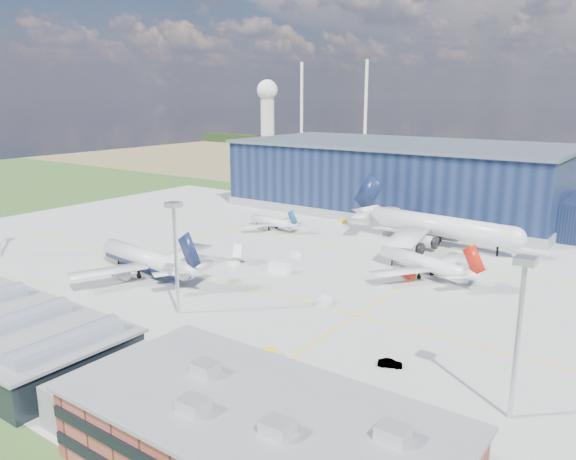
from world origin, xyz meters
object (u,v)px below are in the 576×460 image
object	(u,v)px
airliner_red	(423,255)
airliner_widebody	(439,215)
gse_van_a	(279,268)
gse_tug_b	(266,354)
gse_cart_b	(296,255)
airliner_regional	(271,218)
gse_cart_a	(323,301)
gse_tug_c	(342,221)
hangar	(406,181)
light_mast_center	(175,240)
light_mast_east	(520,313)
car_b	(390,364)
car_a	(87,334)
airliner_navy	(145,249)
airstair	(240,257)
ops_building	(258,442)

from	to	relation	value
airliner_red	airliner_widebody	xyz separation A→B (m)	(-7.78, 29.99, 3.85)
airliner_widebody	gse_van_a	xyz separation A→B (m)	(-22.25, -48.33, -8.03)
gse_tug_b	gse_cart_b	xyz separation A→B (m)	(-31.03, 52.90, -0.07)
gse_tug_b	gse_cart_b	size ratio (longest dim) A/B	1.11
airliner_regional	gse_van_a	distance (m)	47.49
gse_cart_a	gse_tug_c	xyz separation A→B (m)	(-36.86, 70.59, -0.11)
hangar	light_mast_center	world-z (taller)	hangar
airliner_widebody	light_mast_east	bearing A→B (deg)	-57.19
airliner_widebody	car_b	xyz separation A→B (m)	(22.39, -78.07, -8.58)
hangar	gse_cart_a	distance (m)	107.77
car_a	car_b	distance (m)	54.61
airliner_widebody	car_a	bearing A→B (deg)	-99.90
gse_tug_b	car_b	world-z (taller)	gse_tug_b
car_b	gse_tug_b	bearing A→B (deg)	93.85
airliner_navy	car_a	bearing A→B (deg)	130.09
airliner_red	airstair	bearing A→B (deg)	41.51
light_mast_center	gse_van_a	distance (m)	36.55
light_mast_center	airliner_widebody	xyz separation A→B (m)	(22.74, 81.99, -6.20)
gse_tug_c	gse_tug_b	bearing A→B (deg)	-60.03
airstair	gse_van_a	bearing A→B (deg)	-24.53
car_a	gse_van_a	bearing A→B (deg)	-25.66
airliner_regional	airliner_red	bearing A→B (deg)	174.90
gse_tug_b	gse_cart_a	world-z (taller)	gse_cart_a
ops_building	airliner_widebody	bearing A→B (deg)	101.24
airliner_regional	gse_tug_c	world-z (taller)	airliner_regional
hangar	gse_tug_c	bearing A→B (deg)	-104.49
light_mast_center	gse_cart_b	size ratio (longest dim) A/B	7.81
airstair	car_a	world-z (taller)	airstair
airliner_navy	gse_cart_b	size ratio (longest dim) A/B	13.81
airliner_navy	airliner_red	bearing A→B (deg)	-138.24
airstair	car_a	xyz separation A→B (m)	(7.88, -52.15, -1.13)
airliner_widebody	gse_van_a	size ratio (longest dim) A/B	10.28
airliner_red	gse_cart_b	bearing A→B (deg)	26.10
airliner_widebody	gse_cart_b	world-z (taller)	airliner_widebody
airliner_red	gse_van_a	size ratio (longest dim) A/B	5.99
light_mast_center	airstair	xyz separation A→B (m)	(-12.76, 34.15, -13.67)
airliner_navy	gse_tug_c	distance (m)	79.80
gse_tug_c	airliner_navy	bearing A→B (deg)	-90.47
gse_cart_a	gse_cart_b	bearing A→B (deg)	135.78
gse_cart_a	airliner_regional	bearing A→B (deg)	138.13
airliner_widebody	light_mast_center	bearing A→B (deg)	-99.96
gse_cart_b	car_b	size ratio (longest dim) A/B	0.75
airliner_widebody	gse_tug_b	distance (m)	87.68
light_mast_east	light_mast_center	bearing A→B (deg)	180.00
airliner_red	gse_tug_c	distance (m)	61.29
gse_cart_b	gse_tug_b	bearing A→B (deg)	-121.30
airliner_navy	gse_cart_a	bearing A→B (deg)	-162.94
gse_van_a	airliner_widebody	bearing A→B (deg)	-28.52
airliner_widebody	gse_tug_b	world-z (taller)	airliner_widebody
airliner_red	car_b	bearing A→B (deg)	126.01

